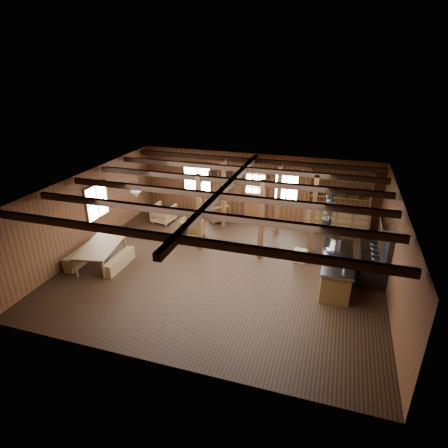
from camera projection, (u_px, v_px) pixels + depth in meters
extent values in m
cube|color=black|center=(223.00, 268.00, 12.35)|extent=(10.00, 9.00, 0.02)
cube|color=black|center=(223.00, 186.00, 11.21)|extent=(10.00, 9.00, 0.02)
cube|color=#5D2E1A|center=(88.00, 211.00, 13.15)|extent=(0.02, 9.00, 2.80)
cube|color=#5D2E1A|center=(395.00, 251.00, 10.41)|extent=(0.02, 9.00, 2.80)
cube|color=#5D2E1A|center=(256.00, 187.00, 15.72)|extent=(10.00, 0.02, 2.80)
cube|color=#5D2E1A|center=(159.00, 314.00, 7.84)|extent=(10.00, 0.02, 2.80)
cube|color=black|center=(176.00, 239.00, 8.21)|extent=(9.80, 0.12, 0.18)
cube|color=black|center=(200.00, 214.00, 9.52)|extent=(9.80, 0.12, 0.18)
cube|color=black|center=(218.00, 196.00, 10.83)|extent=(9.80, 0.12, 0.18)
cube|color=black|center=(233.00, 181.00, 12.14)|extent=(9.80, 0.12, 0.18)
cube|color=black|center=(244.00, 169.00, 13.45)|extent=(9.80, 0.12, 0.18)
cube|color=black|center=(253.00, 161.00, 14.58)|extent=(9.80, 0.12, 0.18)
cube|color=black|center=(223.00, 190.00, 11.26)|extent=(0.18, 8.82, 0.18)
cube|color=#4A2915|center=(199.00, 213.00, 12.98)|extent=(0.15, 0.15, 2.80)
cube|color=#4A2915|center=(224.00, 194.00, 14.85)|extent=(0.15, 0.15, 2.80)
cube|color=#4A2915|center=(261.00, 221.00, 12.38)|extent=(0.15, 0.15, 2.80)
cube|color=#4A2915|center=(279.00, 200.00, 14.25)|extent=(0.15, 0.15, 2.80)
cube|color=#4A2915|center=(313.00, 215.00, 12.81)|extent=(0.15, 0.15, 2.80)
cube|color=brown|center=(255.00, 206.00, 16.01)|extent=(0.90, 0.06, 1.10)
cube|color=#4A2915|center=(244.00, 194.00, 15.94)|extent=(0.06, 0.08, 2.10)
cube|color=#4A2915|center=(266.00, 196.00, 15.68)|extent=(0.06, 0.08, 2.10)
cube|color=#4A2915|center=(256.00, 170.00, 15.38)|extent=(1.02, 0.08, 0.06)
cube|color=white|center=(255.00, 184.00, 15.61)|extent=(0.84, 0.02, 0.90)
cube|color=white|center=(197.00, 177.00, 16.31)|extent=(1.20, 0.02, 1.20)
cube|color=#4A2915|center=(197.00, 177.00, 16.31)|extent=(1.32, 0.06, 1.32)
cube|color=white|center=(287.00, 185.00, 15.24)|extent=(0.90, 0.02, 1.20)
cube|color=#4A2915|center=(287.00, 185.00, 15.24)|extent=(1.02, 0.06, 1.32)
cube|color=white|center=(97.00, 201.00, 13.49)|extent=(0.02, 1.20, 1.20)
cube|color=#4A2915|center=(97.00, 201.00, 13.49)|extent=(0.14, 1.24, 1.32)
cube|color=silver|center=(226.00, 175.00, 15.87)|extent=(0.50, 0.03, 0.40)
cube|color=black|center=(226.00, 175.00, 15.86)|extent=(0.55, 0.02, 0.45)
cube|color=silver|center=(212.00, 176.00, 16.07)|extent=(0.35, 0.03, 0.45)
cube|color=black|center=(212.00, 176.00, 16.07)|extent=(0.40, 0.02, 0.50)
cube|color=silver|center=(226.00, 186.00, 16.07)|extent=(0.40, 0.03, 0.30)
cube|color=black|center=(226.00, 186.00, 16.06)|extent=(0.45, 0.02, 0.35)
cube|color=brown|center=(336.00, 220.00, 14.90)|extent=(2.50, 0.55, 0.90)
cube|color=olive|center=(338.00, 209.00, 14.69)|extent=(2.55, 0.60, 0.06)
cube|color=brown|center=(339.00, 197.00, 14.56)|extent=(2.30, 0.35, 0.04)
cube|color=brown|center=(340.00, 188.00, 14.42)|extent=(2.30, 0.35, 0.04)
cube|color=brown|center=(342.00, 179.00, 14.28)|extent=(2.30, 0.35, 0.04)
cube|color=brown|center=(310.00, 185.00, 14.73)|extent=(0.04, 0.35, 1.40)
cube|color=brown|center=(372.00, 191.00, 14.10)|extent=(0.04, 0.35, 1.40)
cylinder|color=#313134|center=(135.00, 185.00, 12.13)|extent=(0.02, 0.02, 0.45)
cone|color=white|center=(136.00, 194.00, 12.26)|extent=(0.36, 0.36, 0.22)
cylinder|color=#313134|center=(200.00, 172.00, 13.46)|extent=(0.02, 0.02, 0.45)
cone|color=white|center=(201.00, 181.00, 13.59)|extent=(0.36, 0.36, 0.22)
cylinder|color=#313134|center=(331.00, 202.00, 10.71)|extent=(0.04, 3.00, 0.04)
cylinder|color=#313134|center=(332.00, 224.00, 9.55)|extent=(0.01, 0.01, 0.23)
cylinder|color=silver|center=(332.00, 231.00, 9.63)|extent=(0.21, 0.21, 0.14)
cylinder|color=#313134|center=(327.00, 215.00, 10.06)|extent=(0.01, 0.01, 0.20)
cylinder|color=#313134|center=(327.00, 221.00, 10.13)|extent=(0.26, 0.26, 0.14)
cylinder|color=#313134|center=(329.00, 208.00, 10.52)|extent=(0.01, 0.01, 0.16)
cylinder|color=silver|center=(329.00, 213.00, 10.58)|extent=(0.22, 0.22, 0.14)
cylinder|color=#313134|center=(333.00, 203.00, 10.98)|extent=(0.01, 0.01, 0.21)
cylinder|color=#313134|center=(333.00, 208.00, 11.05)|extent=(0.26, 0.26, 0.14)
cylinder|color=#313134|center=(331.00, 197.00, 11.48)|extent=(0.01, 0.01, 0.24)
cylinder|color=silver|center=(331.00, 203.00, 11.55)|extent=(0.25, 0.25, 0.14)
cylinder|color=#313134|center=(330.00, 191.00, 11.97)|extent=(0.01, 0.01, 0.26)
cylinder|color=#313134|center=(330.00, 197.00, 12.05)|extent=(0.21, 0.21, 0.14)
cube|color=brown|center=(336.00, 271.00, 11.32)|extent=(0.85, 2.42, 0.86)
cube|color=silver|center=(338.00, 257.00, 11.14)|extent=(0.93, 2.52, 0.08)
cylinder|color=#313134|center=(337.00, 267.00, 10.61)|extent=(0.44, 0.44, 0.06)
cylinder|color=silver|center=(345.00, 263.00, 10.50)|extent=(0.03, 0.03, 0.30)
cube|color=olive|center=(300.00, 256.00, 12.64)|extent=(0.53, 0.41, 0.43)
cube|color=#313134|center=(372.00, 264.00, 11.63)|extent=(0.80, 1.50, 0.90)
cube|color=silver|center=(375.00, 251.00, 11.44)|extent=(0.82, 1.52, 0.04)
cube|color=#313134|center=(389.00, 237.00, 11.14)|extent=(0.12, 1.50, 1.00)
cube|color=silver|center=(388.00, 221.00, 10.97)|extent=(0.40, 1.60, 0.05)
imported|color=olive|center=(103.00, 255.00, 12.41)|extent=(1.41, 2.12, 0.69)
cube|color=olive|center=(84.00, 255.00, 12.66)|extent=(0.33, 1.74, 0.48)
cube|color=olive|center=(120.00, 261.00, 12.30)|extent=(0.28, 1.49, 0.41)
imported|color=brown|center=(218.00, 212.00, 15.82)|extent=(1.16, 1.16, 0.76)
imported|color=brown|center=(193.00, 228.00, 14.36)|extent=(0.90, 0.92, 0.77)
imported|color=olive|center=(163.00, 213.00, 15.68)|extent=(0.93, 0.95, 0.78)
cylinder|color=silver|center=(336.00, 241.00, 11.83)|extent=(0.33, 0.33, 0.20)
imported|color=silver|center=(327.00, 250.00, 11.39)|extent=(0.31, 0.31, 0.06)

